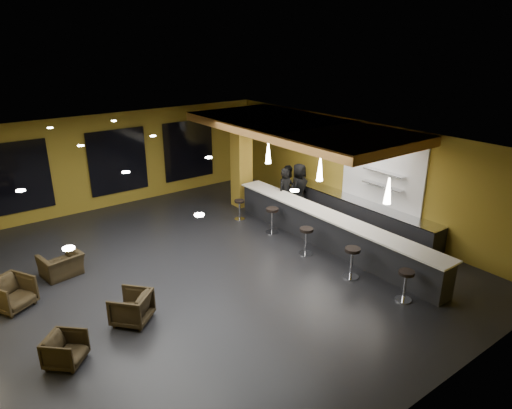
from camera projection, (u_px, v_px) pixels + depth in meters
floor at (210, 269)px, 12.81m from camera, size 12.00×13.00×0.10m
ceiling at (205, 143)px, 11.56m from camera, size 12.00×13.00×0.10m
wall_back at (117, 160)px, 17.10m from camera, size 12.00×0.10×3.50m
wall_front at (421, 327)px, 7.28m from camera, size 12.00×0.10×3.50m
wall_right at (359, 172)px, 15.59m from camera, size 0.10×13.00×3.50m
wood_soffit at (296, 127)px, 14.63m from camera, size 3.60×8.00×0.28m
window_left at (15, 178)px, 15.06m from camera, size 2.20×0.06×2.40m
window_center at (118, 161)px, 17.03m from camera, size 2.20×0.06×2.40m
window_right at (189, 150)px, 18.72m from camera, size 2.20×0.06×2.40m
tile_backsplash at (382, 171)px, 14.71m from camera, size 0.06×3.20×2.40m
bar_counter at (329, 231)px, 13.93m from camera, size 0.60×8.00×1.00m
bar_top at (330, 215)px, 13.75m from camera, size 0.78×8.10×0.05m
prep_counter at (360, 214)px, 15.45m from camera, size 0.70×6.00×0.86m
prep_top at (361, 202)px, 15.29m from camera, size 0.72×6.00×0.03m
wall_shelf_lower at (383, 186)px, 14.62m from camera, size 0.30×1.50×0.03m
wall_shelf_upper at (384, 172)px, 14.46m from camera, size 0.30×1.50×0.03m
column at (241, 161)px, 16.94m from camera, size 0.60×0.60×3.50m
pendant_0 at (388, 191)px, 11.78m from camera, size 0.20×0.20×0.70m
pendant_1 at (320, 169)px, 13.66m from camera, size 0.20×0.20×0.70m
pendant_2 at (268, 153)px, 15.53m from camera, size 0.20×0.20×0.70m
staff_a at (286, 193)px, 16.02m from camera, size 0.66×0.43×1.81m
staff_b at (289, 187)px, 16.99m from camera, size 0.84×0.67×1.64m
staff_c at (299, 188)px, 16.55m from camera, size 1.05×0.88×1.83m
armchair_a at (65, 350)px, 8.97m from camera, size 0.98×0.98×0.64m
armchair_b at (131, 307)px, 10.27m from camera, size 1.13×1.13×0.74m
armchair_c at (12, 294)px, 10.79m from camera, size 1.14×1.15×0.77m
armchair_d at (61, 265)px, 12.27m from camera, size 1.13×1.03×0.64m
bar_stool_0 at (405, 282)px, 11.05m from camera, size 0.41×0.41×0.80m
bar_stool_1 at (352, 259)px, 12.10m from camera, size 0.44×0.44×0.86m
bar_stool_2 at (306, 238)px, 13.41m from camera, size 0.42×0.42×0.83m
bar_stool_3 at (272, 217)px, 14.87m from camera, size 0.44×0.44×0.86m
bar_stool_4 at (239, 207)px, 15.99m from camera, size 0.37×0.37×0.72m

